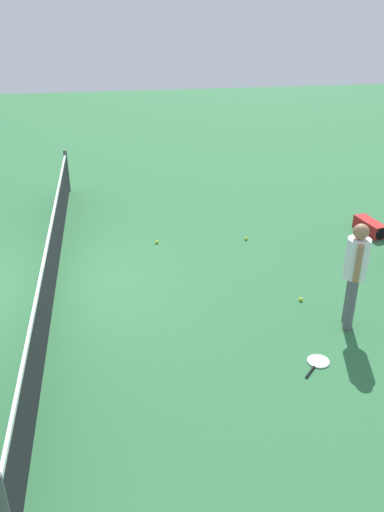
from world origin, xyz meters
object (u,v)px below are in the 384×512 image
Objects in this scene: tennis_ball_midcourt at (301,299)px; equipment_bag at (370,227)px; player_near_side at (355,267)px; tennis_ball_by_net at (157,242)px; tennis_racket_near_player at (318,362)px; tennis_ball_near_player at (246,238)px.

equipment_bag is at bearing -44.80° from tennis_ball_midcourt.
tennis_ball_by_net is (3.38, 2.63, -0.98)m from player_near_side.
tennis_ball_midcourt is 0.08× the size of equipment_bag.
player_near_side reaches higher than tennis_ball_by_net.
equipment_bag is (4.01, -2.71, 0.13)m from tennis_racket_near_player.
tennis_ball_near_player is 1.00× the size of tennis_ball_midcourt.
tennis_ball_near_player is at bearing -93.49° from tennis_ball_by_net.
tennis_racket_near_player is 1.64m from tennis_ball_midcourt.
tennis_racket_near_player is 8.23× the size of tennis_ball_midcourt.
player_near_side is 3.81m from equipment_bag.
tennis_ball_near_player is 1.86m from tennis_ball_by_net.
tennis_ball_midcourt is at bearing 31.10° from player_near_side.
player_near_side reaches higher than tennis_ball_near_player.
equipment_bag reaches higher than tennis_racket_near_player.
player_near_side is 25.76× the size of tennis_ball_by_net.
tennis_ball_by_net is 4.55m from equipment_bag.
tennis_ball_near_player is at bearing 6.97° from tennis_ball_midcourt.
tennis_ball_midcourt is at bearing 135.20° from equipment_bag.
tennis_racket_near_player is at bearing 168.61° from tennis_ball_midcourt.
tennis_racket_near_player is 8.23× the size of tennis_ball_by_net.
player_near_side is at bearing -148.90° from tennis_ball_midcourt.
player_near_side is 4.40m from tennis_ball_by_net.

